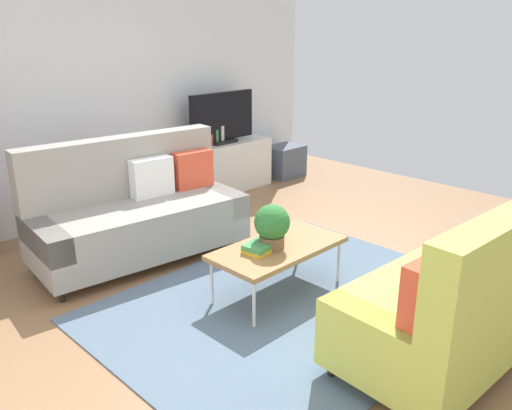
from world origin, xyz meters
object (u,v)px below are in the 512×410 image
object	(u,v)px
tv_console	(222,167)
bottle_1	(217,137)
couch_beige	(138,211)
bottle_2	(222,135)
couch_green	(470,292)
tv	(222,119)
table_book_0	(260,250)
vase_1	(195,141)
potted_plant	(272,225)
bottle_0	(211,140)
coffee_table	(278,249)
vase_0	(183,144)
storage_trunk	(285,161)

from	to	relation	value
tv_console	bottle_1	distance (m)	0.43
couch_beige	bottle_2	distance (m)	2.14
couch_green	tv_console	size ratio (longest dim) A/B	1.39
tv	table_book_0	world-z (taller)	tv
couch_green	vase_1	size ratio (longest dim) A/B	12.24
potted_plant	table_book_0	xyz separation A→B (m)	(-0.11, 0.02, -0.18)
bottle_0	couch_green	bearing A→B (deg)	-105.56
potted_plant	vase_1	bearing A→B (deg)	63.48
couch_green	bottle_1	size ratio (longest dim) A/B	10.40
couch_beige	bottle_0	bearing A→B (deg)	-144.41
tv	potted_plant	xyz separation A→B (m)	(-1.61, -2.39, -0.34)
coffee_table	bottle_2	distance (m)	2.84
table_book_0	bottle_1	distance (m)	2.86
tv	bottle_1	xyz separation A→B (m)	(-0.11, -0.02, -0.22)
tv_console	tv	world-z (taller)	tv
vase_0	coffee_table	bearing A→B (deg)	-111.30
vase_0	couch_green	bearing A→B (deg)	-99.95
coffee_table	storage_trunk	world-z (taller)	storage_trunk
bottle_2	couch_beige	bearing A→B (deg)	-153.27
table_book_0	bottle_2	world-z (taller)	bottle_2
storage_trunk	coffee_table	bearing A→B (deg)	-138.77
couch_beige	couch_green	distance (m)	2.91
storage_trunk	vase_1	world-z (taller)	vase_1
table_book_0	vase_1	distance (m)	2.80
coffee_table	tv	xyz separation A→B (m)	(1.54, 2.39, 0.56)
tv_console	bottle_0	bearing A→B (deg)	-168.95
tv_console	bottle_2	world-z (taller)	bottle_2
potted_plant	bottle_2	world-z (taller)	bottle_2
couch_beige	bottle_1	distance (m)	2.06
tv_console	bottle_0	world-z (taller)	bottle_0
tv_console	table_book_0	xyz separation A→B (m)	(-1.72, -2.39, 0.11)
tv	vase_0	distance (m)	0.63
bottle_1	vase_1	bearing A→B (deg)	161.72
coffee_table	table_book_0	bearing A→B (deg)	171.67
bottle_0	vase_1	bearing A→B (deg)	153.19
vase_0	vase_1	distance (m)	0.20
couch_beige	storage_trunk	distance (m)	3.15
storage_trunk	potted_plant	xyz separation A→B (m)	(-2.71, -2.31, 0.39)
tv_console	potted_plant	bearing A→B (deg)	-123.76
coffee_table	bottle_0	xyz separation A→B (m)	(1.34, 2.37, 0.32)
tv	storage_trunk	bearing A→B (deg)	-4.16
couch_beige	table_book_0	world-z (taller)	couch_beige
couch_green	potted_plant	size ratio (longest dim) A/B	5.47
vase_0	bottle_0	bearing A→B (deg)	-13.49
storage_trunk	potted_plant	size ratio (longest dim) A/B	1.46
coffee_table	tv	world-z (taller)	tv
couch_green	storage_trunk	world-z (taller)	couch_green
potted_plant	vase_0	size ratio (longest dim) A/B	2.50
table_book_0	bottle_1	xyz separation A→B (m)	(1.61, 2.35, 0.30)
bottle_1	couch_green	bearing A→B (deg)	-106.88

